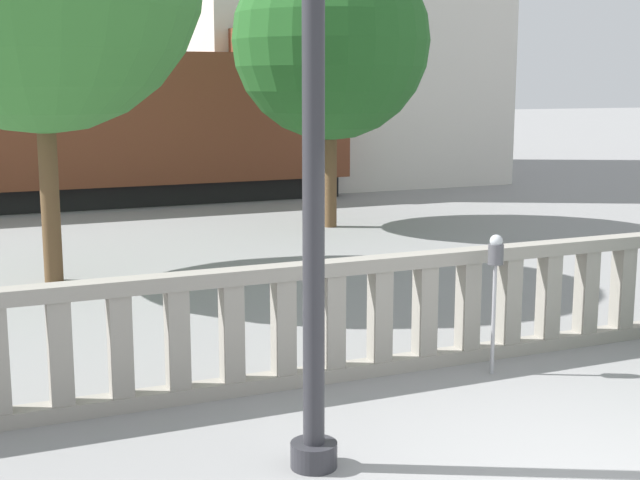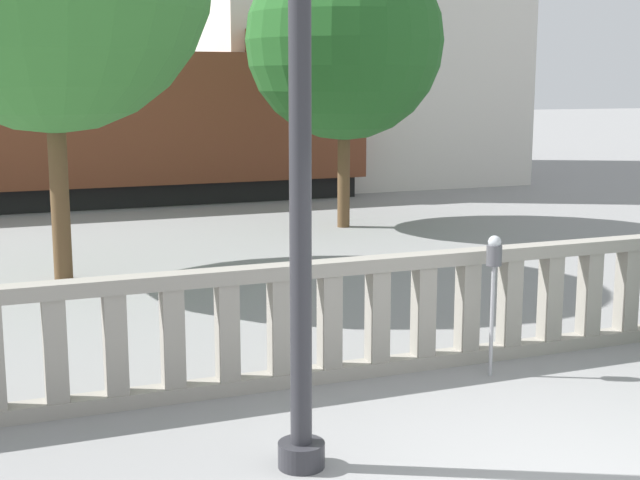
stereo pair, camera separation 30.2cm
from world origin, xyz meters
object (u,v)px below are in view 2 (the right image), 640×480
tree_right (344,41)px  parking_meter (494,265)px  train_far (38,114)px  lamppost (300,90)px

tree_right → parking_meter: bearing=-104.3°
parking_meter → train_far: bearing=94.3°
train_far → tree_right: tree_right is taller
parking_meter → train_far: 28.71m
train_far → tree_right: 19.90m
lamppost → train_far: bearing=89.2°
lamppost → tree_right: 11.82m
train_far → lamppost: bearing=-90.8°
lamppost → parking_meter: 3.40m
parking_meter → lamppost: bearing=-152.3°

